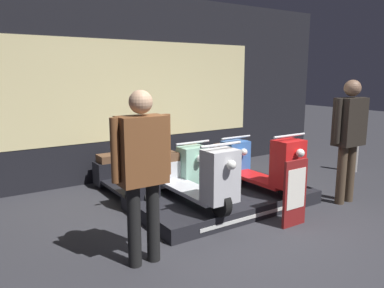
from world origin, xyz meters
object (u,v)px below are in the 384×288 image
Objects in this scene: price_sign_board at (295,193)px; person_right_browsing at (349,131)px; scooter_display_left at (192,177)px; person_left_browsing at (142,163)px; scooter_backrow_2 at (212,162)px; street_bollard at (356,149)px; scooter_backrow_0 at (125,176)px; scooter_display_right at (256,165)px; scooter_backrow_1 at (172,169)px.

person_right_browsing is at bearing 8.14° from price_sign_board.
scooter_display_left is at bearing 130.91° from price_sign_board.
scooter_backrow_2 is at bearing 40.43° from person_left_browsing.
street_bollard is (4.89, 0.94, -0.57)m from person_left_browsing.
person_left_browsing is at bearing -108.14° from scooter_backrow_0.
scooter_display_right reaches higher than price_sign_board.
scooter_display_left is at bearing -107.60° from scooter_backrow_1.
scooter_display_right reaches higher than street_bollard.
scooter_display_right is 1.38m from person_right_browsing.
scooter_backrow_2 is 0.98× the size of person_right_browsing.
street_bollard is at bearing -15.77° from scooter_backrow_1.
scooter_display_left is at bearing 159.36° from person_right_browsing.
person_right_browsing is (0.96, -1.92, 0.71)m from scooter_backrow_2.
scooter_backrow_2 is 1.94× the size of street_bollard.
scooter_display_left is 1.62m from scooter_backrow_2.
person_right_browsing is 2.02m from street_bollard.
scooter_display_left reaches higher than street_bollard.
price_sign_board is 0.93× the size of street_bollard.
price_sign_board is (0.85, -0.98, -0.11)m from scooter_display_left.
scooter_backrow_1 is at bearing 164.23° from street_bollard.
scooter_backrow_1 is 2.08× the size of price_sign_board.
person_right_browsing is (3.21, 0.00, 0.04)m from person_left_browsing.
person_left_browsing reaches higher than scooter_backrow_2.
scooter_backrow_2 is (0.81, 0.00, 0.00)m from scooter_backrow_1.
scooter_display_left is 1.22m from scooter_backrow_0.
price_sign_board is at bearing -98.49° from scooter_backrow_2.
scooter_display_right is 2.68m from street_bollard.
person_right_browsing is (2.58, -1.92, 0.71)m from scooter_backrow_0.
scooter_backrow_2 is 3.03m from person_left_browsing.
person_left_browsing is (-2.25, -1.92, 0.67)m from scooter_backrow_2.
scooter_backrow_2 is at bearing 0.00° from scooter_backrow_0.
scooter_backrow_2 is 2.08× the size of price_sign_board.
price_sign_board is at bearing -105.64° from scooter_display_right.
scooter_display_right is 2.08× the size of price_sign_board.
scooter_backrow_2 is 2.26m from person_right_browsing.
person_left_browsing is 2.05× the size of price_sign_board.
scooter_backrow_1 is (0.35, 1.12, -0.19)m from scooter_display_left.
scooter_backrow_1 is 2.49m from person_left_browsing.
scooter_backrow_0 is 1.02× the size of person_left_browsing.
scooter_backrow_0 is 2.08× the size of price_sign_board.
scooter_display_right is 1.37m from scooter_backrow_1.
person_left_browsing is at bearing -143.57° from scooter_display_left.
scooter_backrow_1 is 1.00× the size of scooter_backrow_2.
price_sign_board is (-1.27, -0.18, -0.63)m from person_right_browsing.
scooter_display_right is 1.00× the size of scooter_backrow_1.
scooter_display_left reaches higher than price_sign_board.
scooter_display_left is at bearing 36.43° from person_left_browsing.
scooter_backrow_1 is at bearing 124.69° from scooter_display_right.
scooter_backrow_2 is (0.04, 1.12, -0.19)m from scooter_display_right.
scooter_display_left is 2.08× the size of price_sign_board.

